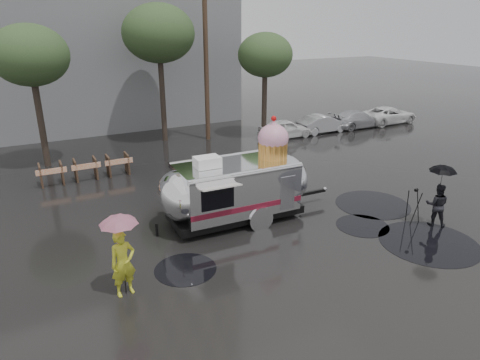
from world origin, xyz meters
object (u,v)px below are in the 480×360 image
airstream_trailer (237,185)px  person_left (123,263)px  person_right (437,205)px  tripod (414,203)px

airstream_trailer → person_left: airstream_trailer is taller
airstream_trailer → person_right: 7.28m
person_left → tripod: bearing=-12.8°
airstream_trailer → person_left: bearing=-148.8°
airstream_trailer → person_left: 5.62m
person_left → airstream_trailer: bearing=19.3°
airstream_trailer → tripod: 6.53m
airstream_trailer → tripod: airstream_trailer is taller
airstream_trailer → person_right: bearing=-29.6°
airstream_trailer → person_left: (-4.89, -2.74, -0.42)m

